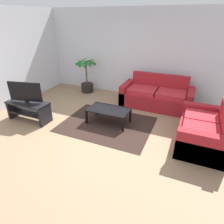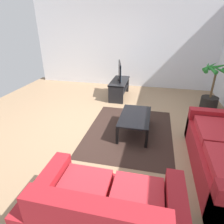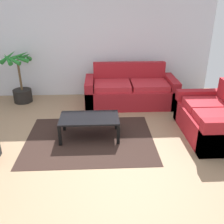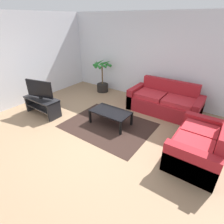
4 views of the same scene
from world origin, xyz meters
The scene contains 7 objects.
ground_plane centered at (0.00, 0.00, 0.00)m, with size 6.60×6.60×0.00m, color #937556.
wall_back centered at (0.00, 3.00, 1.35)m, with size 6.00×0.06×2.70m, color silver.
couch_main centered at (1.00, 2.28, 0.30)m, with size 2.03×0.90×0.90m.
couch_loveseat centered at (2.28, 0.77, 0.30)m, with size 0.90×1.48×0.90m.
coffee_table centered at (0.11, 0.81, 0.33)m, with size 1.02×0.58×0.38m.
area_rug centered at (0.11, 0.71, 0.00)m, with size 2.20×1.70×0.01m, color black.
potted_palm centered at (-1.51, 2.55, 0.48)m, with size 0.71×0.67×1.18m.
Camera 3 is at (0.31, -3.13, 2.25)m, focal length 40.58 mm.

